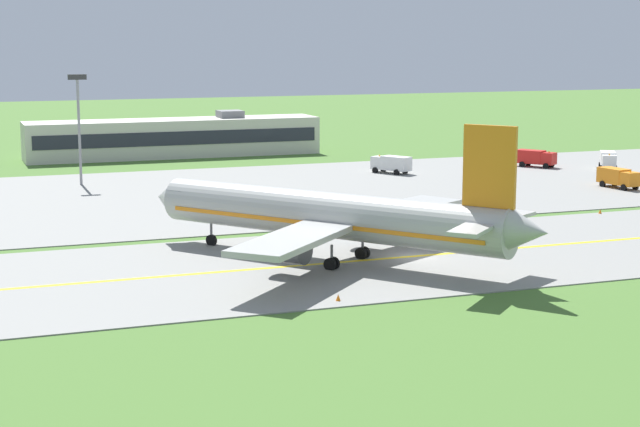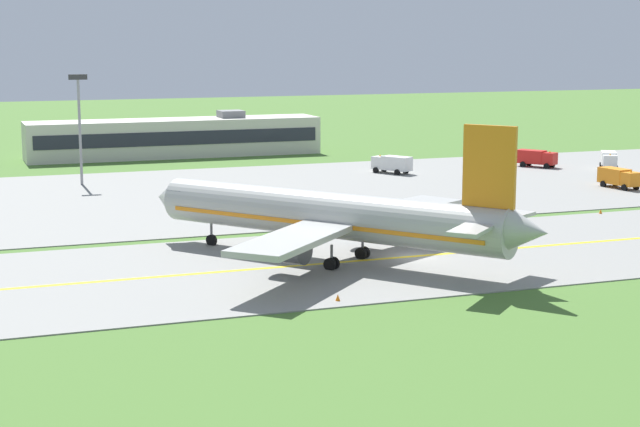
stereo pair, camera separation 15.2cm
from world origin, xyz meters
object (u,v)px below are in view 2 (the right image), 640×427
(service_truck_baggage, at_px, (609,159))
(apron_light_mast, at_px, (79,115))
(airplane_lead, at_px, (333,216))
(service_truck_fuel, at_px, (536,157))
(service_truck_pushback, at_px, (619,177))
(service_truck_catering, at_px, (392,163))

(service_truck_baggage, xyz_separation_m, apron_light_mast, (-76.01, 10.68, 7.79))
(airplane_lead, bearing_deg, service_truck_fuel, 44.36)
(airplane_lead, height_order, service_truck_pushback, airplane_lead)
(service_truck_catering, bearing_deg, service_truck_fuel, -1.89)
(service_truck_baggage, distance_m, apron_light_mast, 77.15)
(service_truck_fuel, relative_size, service_truck_catering, 0.99)
(service_truck_fuel, bearing_deg, apron_light_mast, 175.99)
(service_truck_catering, height_order, service_truck_pushback, same)
(service_truck_baggage, height_order, service_truck_fuel, same)
(airplane_lead, bearing_deg, service_truck_pushback, 29.49)
(airplane_lead, height_order, apron_light_mast, apron_light_mast)
(airplane_lead, bearing_deg, apron_light_mast, 104.06)
(service_truck_pushback, bearing_deg, apron_light_mast, 156.98)
(service_truck_baggage, relative_size, service_truck_fuel, 1.01)
(airplane_lead, xyz_separation_m, service_truck_pushback, (51.08, 28.88, -2.60))
(apron_light_mast, bearing_deg, service_truck_baggage, -8.00)
(service_truck_pushback, xyz_separation_m, apron_light_mast, (-65.25, 27.72, 7.79))
(airplane_lead, relative_size, apron_light_mast, 2.29)
(airplane_lead, relative_size, service_truck_fuel, 5.49)
(airplane_lead, xyz_separation_m, service_truck_catering, (29.44, 52.67, -2.60))
(service_truck_pushback, bearing_deg, service_truck_fuel, 85.09)
(service_truck_baggage, relative_size, service_truck_catering, 0.99)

